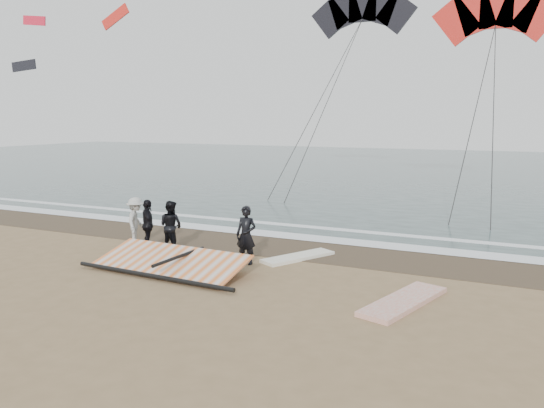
{
  "coord_description": "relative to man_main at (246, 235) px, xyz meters",
  "views": [
    {
      "loc": [
        5.67,
        -10.41,
        4.0
      ],
      "look_at": [
        -0.53,
        3.0,
        1.6
      ],
      "focal_mm": 35.0,
      "sensor_mm": 36.0,
      "label": 1
    }
  ],
  "objects": [
    {
      "name": "ground",
      "position": [
        0.96,
        -2.24,
        -0.81
      ],
      "size": [
        120.0,
        120.0,
        0.0
      ],
      "primitive_type": "plane",
      "color": "#8C704C",
      "rests_on": "ground"
    },
    {
      "name": "sea",
      "position": [
        0.96,
        30.76,
        -0.8
      ],
      "size": [
        120.0,
        54.0,
        0.02
      ],
      "primitive_type": "cube",
      "color": "#233838",
      "rests_on": "ground"
    },
    {
      "name": "wet_sand",
      "position": [
        0.96,
        2.26,
        -0.81
      ],
      "size": [
        120.0,
        2.8,
        0.01
      ],
      "primitive_type": "cube",
      "color": "#4C3D2B",
      "rests_on": "ground"
    },
    {
      "name": "foam_near",
      "position": [
        0.96,
        3.66,
        -0.79
      ],
      "size": [
        120.0,
        0.9,
        0.01
      ],
      "primitive_type": "cube",
      "color": "white",
      "rests_on": "sea"
    },
    {
      "name": "foam_far",
      "position": [
        0.96,
        5.36,
        -0.79
      ],
      "size": [
        120.0,
        0.45,
        0.01
      ],
      "primitive_type": "cube",
      "color": "white",
      "rests_on": "sea"
    },
    {
      "name": "man_main",
      "position": [
        0.0,
        0.0,
        0.0
      ],
      "size": [
        0.6,
        0.39,
        1.63
      ],
      "primitive_type": "imported",
      "rotation": [
        0.0,
        0.0,
        0.0
      ],
      "color": "black",
      "rests_on": "ground"
    },
    {
      "name": "board_white",
      "position": [
        4.6,
        -1.41,
        -0.76
      ],
      "size": [
        1.52,
        2.83,
        0.11
      ],
      "primitive_type": "cube",
      "rotation": [
        0.0,
        0.0,
        -0.29
      ],
      "color": "silver",
      "rests_on": "ground"
    },
    {
      "name": "board_cream",
      "position": [
        1.1,
        1.11,
        -0.77
      ],
      "size": [
        1.64,
        2.31,
        0.1
      ],
      "primitive_type": "cube",
      "rotation": [
        0.0,
        0.0,
        -0.5
      ],
      "color": "white",
      "rests_on": "ground"
    },
    {
      "name": "trio_cluster",
      "position": [
        -3.51,
        0.32,
        -0.04
      ],
      "size": [
        2.27,
        1.33,
        1.56
      ],
      "color": "black",
      "rests_on": "ground"
    },
    {
      "name": "sail_rig",
      "position": [
        -1.52,
        -1.4,
        -0.62
      ],
      "size": [
        4.85,
        2.1,
        0.52
      ],
      "color": "black",
      "rests_on": "ground"
    },
    {
      "name": "kite_red",
      "position": [
        5.23,
        16.89,
        8.05
      ],
      "size": [
        6.78,
        4.84,
        12.76
      ],
      "color": "red",
      "rests_on": "ground"
    },
    {
      "name": "kite_dark",
      "position": [
        -3.14,
        22.5,
        9.76
      ],
      "size": [
        7.92,
        6.46,
        16.37
      ],
      "color": "black",
      "rests_on": "ground"
    },
    {
      "name": "distant_kites",
      "position": [
        -33.5,
        25.76,
        10.96
      ],
      "size": [
        15.17,
        4.12,
        6.03
      ],
      "color": "red",
      "rests_on": "ground"
    }
  ]
}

